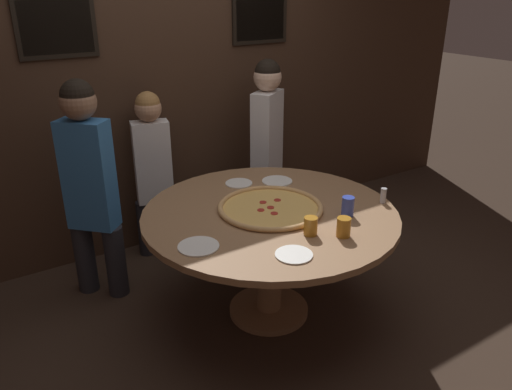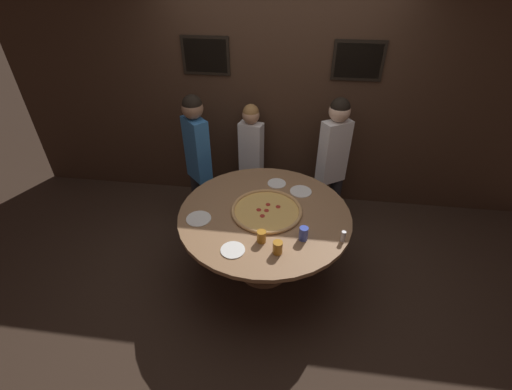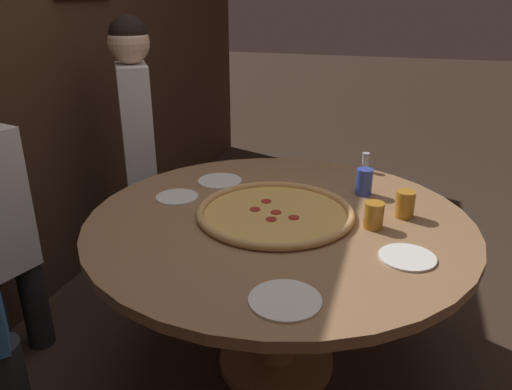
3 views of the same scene
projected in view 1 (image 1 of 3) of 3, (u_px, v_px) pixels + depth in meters
name	position (u px, v px, depth m)	size (l,w,h in m)	color
ground_plane	(269.00, 311.00, 3.33)	(24.00, 24.00, 0.00)	#38281E
back_wall	(171.00, 82.00, 3.88)	(6.40, 0.08, 2.60)	#3D281C
dining_table	(270.00, 230.00, 3.09)	(1.56, 1.56, 0.74)	#936B47
giant_pizza	(270.00, 207.00, 3.05)	(0.65, 0.65, 0.03)	#EAB75B
drink_cup_far_right	(348.00, 207.00, 2.95)	(0.07, 0.07, 0.12)	#384CB7
drink_cup_near_left	(311.00, 226.00, 2.73)	(0.08, 0.08, 0.10)	#BC7A23
drink_cup_near_right	(344.00, 227.00, 2.72)	(0.08, 0.08, 0.11)	#BC7A23
white_plate_beside_cup	(277.00, 181.00, 3.48)	(0.21, 0.21, 0.01)	white
white_plate_near_front	(294.00, 255.00, 2.54)	(0.20, 0.20, 0.01)	white
white_plate_far_back	(239.00, 183.00, 3.44)	(0.19, 0.19, 0.01)	white
white_plate_left_side	(198.00, 246.00, 2.62)	(0.22, 0.22, 0.01)	white
condiment_shaker	(383.00, 195.00, 3.13)	(0.04, 0.04, 0.10)	silver
diner_side_right	(153.00, 166.00, 3.78)	(0.34, 0.21, 1.30)	#232328
diner_far_left	(267.00, 139.00, 4.09)	(0.38, 0.31, 1.48)	#232328
diner_centre_back	(89.00, 180.00, 3.22)	(0.36, 0.36, 1.50)	#232328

